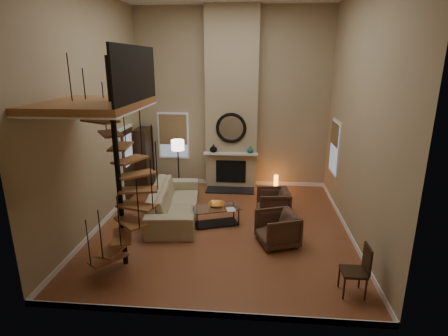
# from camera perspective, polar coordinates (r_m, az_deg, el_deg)

# --- Properties ---
(ground) EXTENTS (6.00, 6.50, 0.01)m
(ground) POSITION_cam_1_polar(r_m,az_deg,el_deg) (8.91, -0.23, -9.43)
(ground) COLOR #9C5832
(ground) RESTS_ON ground
(back_wall) EXTENTS (6.00, 0.02, 5.50)m
(back_wall) POSITION_cam_1_polar(r_m,az_deg,el_deg) (11.30, 1.31, 10.76)
(back_wall) COLOR tan
(back_wall) RESTS_ON ground
(front_wall) EXTENTS (6.00, 0.02, 5.50)m
(front_wall) POSITION_cam_1_polar(r_m,az_deg,el_deg) (4.91, -3.78, 2.88)
(front_wall) COLOR tan
(front_wall) RESTS_ON ground
(left_wall) EXTENTS (0.02, 6.50, 5.50)m
(left_wall) POSITION_cam_1_polar(r_m,az_deg,el_deg) (8.88, -20.13, 8.13)
(left_wall) COLOR tan
(left_wall) RESTS_ON ground
(right_wall) EXTENTS (0.02, 6.50, 5.50)m
(right_wall) POSITION_cam_1_polar(r_m,az_deg,el_deg) (8.36, 20.88, 7.57)
(right_wall) COLOR tan
(right_wall) RESTS_ON ground
(baseboard_back) EXTENTS (6.00, 0.02, 0.12)m
(baseboard_back) POSITION_cam_1_polar(r_m,az_deg,el_deg) (11.87, 1.22, -2.27)
(baseboard_back) COLOR white
(baseboard_back) RESTS_ON ground
(baseboard_front) EXTENTS (6.00, 0.02, 0.12)m
(baseboard_front) POSITION_cam_1_polar(r_m,az_deg,el_deg) (6.15, -3.25, -22.24)
(baseboard_front) COLOR white
(baseboard_front) RESTS_ON ground
(baseboard_left) EXTENTS (0.02, 6.50, 0.12)m
(baseboard_left) POSITION_cam_1_polar(r_m,az_deg,el_deg) (9.61, -18.47, -7.91)
(baseboard_left) COLOR white
(baseboard_left) RESTS_ON ground
(baseboard_right) EXTENTS (0.02, 6.50, 0.12)m
(baseboard_right) POSITION_cam_1_polar(r_m,az_deg,el_deg) (9.13, 19.06, -9.29)
(baseboard_right) COLOR white
(baseboard_right) RESTS_ON ground
(chimney_breast) EXTENTS (1.60, 0.38, 5.50)m
(chimney_breast) POSITION_cam_1_polar(r_m,az_deg,el_deg) (11.11, 1.24, 10.66)
(chimney_breast) COLOR tan
(chimney_breast) RESTS_ON ground
(hearth) EXTENTS (1.50, 0.60, 0.04)m
(hearth) POSITION_cam_1_polar(r_m,az_deg,el_deg) (11.26, 0.98, -3.56)
(hearth) COLOR black
(hearth) RESTS_ON ground
(firebox) EXTENTS (0.95, 0.02, 0.72)m
(firebox) POSITION_cam_1_polar(r_m,az_deg,el_deg) (11.36, 1.10, -0.55)
(firebox) COLOR black
(firebox) RESTS_ON chimney_breast
(mantel) EXTENTS (1.70, 0.18, 0.06)m
(mantel) POSITION_cam_1_polar(r_m,az_deg,el_deg) (11.12, 1.09, 2.28)
(mantel) COLOR white
(mantel) RESTS_ON chimney_breast
(mirror_frame) EXTENTS (0.94, 0.10, 0.94)m
(mirror_frame) POSITION_cam_1_polar(r_m,az_deg,el_deg) (11.01, 1.13, 6.40)
(mirror_frame) COLOR black
(mirror_frame) RESTS_ON chimney_breast
(mirror_disc) EXTENTS (0.80, 0.01, 0.80)m
(mirror_disc) POSITION_cam_1_polar(r_m,az_deg,el_deg) (11.02, 1.14, 6.41)
(mirror_disc) COLOR white
(mirror_disc) RESTS_ON chimney_breast
(vase_left) EXTENTS (0.24, 0.24, 0.25)m
(vase_left) POSITION_cam_1_polar(r_m,az_deg,el_deg) (11.17, -1.71, 3.16)
(vase_left) COLOR black
(vase_left) RESTS_ON mantel
(vase_right) EXTENTS (0.20, 0.20, 0.21)m
(vase_right) POSITION_cam_1_polar(r_m,az_deg,el_deg) (11.10, 4.20, 2.93)
(vase_right) COLOR #185656
(vase_right) RESTS_ON mantel
(window_back) EXTENTS (1.02, 0.06, 1.52)m
(window_back) POSITION_cam_1_polar(r_m,az_deg,el_deg) (11.72, -8.09, 5.24)
(window_back) COLOR white
(window_back) RESTS_ON back_wall
(window_right) EXTENTS (0.06, 1.02, 1.52)m
(window_right) POSITION_cam_1_polar(r_m,az_deg,el_deg) (10.46, 17.28, 3.29)
(window_right) COLOR white
(window_right) RESTS_ON right_wall
(entry_door) EXTENTS (0.10, 1.05, 2.16)m
(entry_door) POSITION_cam_1_polar(r_m,az_deg,el_deg) (10.83, -15.09, 0.75)
(entry_door) COLOR white
(entry_door) RESTS_ON ground
(loft) EXTENTS (1.70, 2.20, 1.09)m
(loft) POSITION_cam_1_polar(r_m,az_deg,el_deg) (6.80, -19.47, 9.99)
(loft) COLOR #9B6032
(loft) RESTS_ON left_wall
(spiral_stair) EXTENTS (1.47, 1.47, 4.06)m
(spiral_stair) POSITION_cam_1_polar(r_m,az_deg,el_deg) (7.00, -16.34, -1.77)
(spiral_stair) COLOR black
(spiral_stair) RESTS_ON ground
(hutch) EXTENTS (0.40, 0.85, 1.90)m
(hutch) POSITION_cam_1_polar(r_m,az_deg,el_deg) (11.68, -12.60, 1.57)
(hutch) COLOR black
(hutch) RESTS_ON ground
(sofa) EXTENTS (1.47, 3.02, 0.85)m
(sofa) POSITION_cam_1_polar(r_m,az_deg,el_deg) (9.45, -7.96, -5.36)
(sofa) COLOR tan
(sofa) RESTS_ON ground
(armchair_near) EXTENTS (0.90, 0.88, 0.75)m
(armchair_near) POSITION_cam_1_polar(r_m,az_deg,el_deg) (9.46, 8.31, -5.63)
(armchair_near) COLOR #492F21
(armchair_near) RESTS_ON ground
(armchair_far) EXTENTS (1.06, 1.05, 0.76)m
(armchair_far) POSITION_cam_1_polar(r_m,az_deg,el_deg) (8.13, 9.03, -9.55)
(armchair_far) COLOR #492F21
(armchair_far) RESTS_ON ground
(coffee_table) EXTENTS (1.28, 0.93, 0.44)m
(coffee_table) POSITION_cam_1_polar(r_m,az_deg,el_deg) (8.94, -1.26, -7.29)
(coffee_table) COLOR silver
(coffee_table) RESTS_ON ground
(bowl) EXTENTS (0.42, 0.42, 0.10)m
(bowl) POSITION_cam_1_polar(r_m,az_deg,el_deg) (8.90, -1.24, -5.90)
(bowl) COLOR #C37422
(bowl) RESTS_ON coffee_table
(book) EXTENTS (0.27, 0.32, 0.03)m
(book) POSITION_cam_1_polar(r_m,az_deg,el_deg) (8.70, 0.93, -6.70)
(book) COLOR gray
(book) RESTS_ON coffee_table
(floor_lamp) EXTENTS (0.38, 0.38, 1.70)m
(floor_lamp) POSITION_cam_1_polar(r_m,az_deg,el_deg) (10.64, -7.38, 2.95)
(floor_lamp) COLOR black
(floor_lamp) RESTS_ON ground
(accent_lamp) EXTENTS (0.13, 0.13, 0.48)m
(accent_lamp) POSITION_cam_1_polar(r_m,az_deg,el_deg) (11.36, 8.28, -2.32)
(accent_lamp) COLOR orange
(accent_lamp) RESTS_ON ground
(side_chair) EXTENTS (0.43, 0.41, 0.92)m
(side_chair) POSITION_cam_1_polar(r_m,az_deg,el_deg) (6.75, 20.76, -14.68)
(side_chair) COLOR black
(side_chair) RESTS_ON ground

